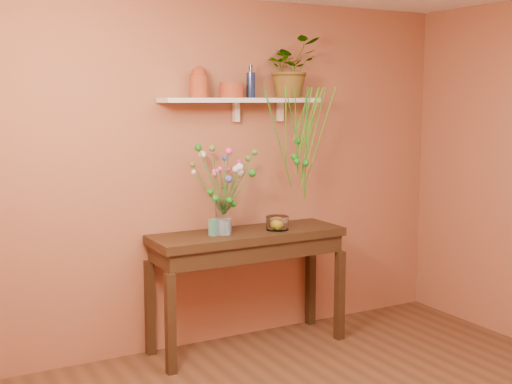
{
  "coord_description": "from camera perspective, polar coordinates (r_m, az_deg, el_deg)",
  "views": [
    {
      "loc": [
        -2.34,
        -2.72,
        1.92
      ],
      "look_at": [
        0.0,
        1.55,
        1.25
      ],
      "focal_mm": 46.95,
      "sensor_mm": 36.0,
      "label": 1
    }
  ],
  "objects": [
    {
      "name": "blue_bottle",
      "position": [
        5.22,
        -0.45,
        9.15
      ],
      "size": [
        0.07,
        0.07,
        0.25
      ],
      "color": "#132045",
      "rests_on": "wall_shelf"
    },
    {
      "name": "lemon",
      "position": [
        5.19,
        1.79,
        -2.77
      ],
      "size": [
        0.08,
        0.08,
        0.08
      ],
      "primitive_type": "sphere",
      "color": "yellow",
      "rests_on": "glass_bowl"
    },
    {
      "name": "terracotta_jug",
      "position": [
        5.05,
        -4.89,
        9.26
      ],
      "size": [
        0.15,
        0.15,
        0.23
      ],
      "color": "#A33F21",
      "rests_on": "wall_shelf"
    },
    {
      "name": "carton",
      "position": [
        4.99,
        -3.64,
        -3.03
      ],
      "size": [
        0.07,
        0.07,
        0.12
      ],
      "primitive_type": "cube",
      "rotation": [
        0.0,
        0.0,
        0.4
      ],
      "color": "#366C81",
      "rests_on": "sideboard"
    },
    {
      "name": "glass_bowl",
      "position": [
        5.2,
        1.83,
        -2.7
      ],
      "size": [
        0.18,
        0.18,
        0.11
      ],
      "color": "white",
      "rests_on": "sideboard"
    },
    {
      "name": "spider_plant",
      "position": [
        5.39,
        2.94,
        10.53
      ],
      "size": [
        0.47,
        0.42,
        0.48
      ],
      "primitive_type": "imported",
      "rotation": [
        0.0,
        0.0,
        0.11
      ],
      "color": "#18801A",
      "rests_on": "wall_shelf"
    },
    {
      "name": "terracotta_pot",
      "position": [
        5.12,
        -2.06,
        8.65
      ],
      "size": [
        0.25,
        0.25,
        0.11
      ],
      "primitive_type": "cylinder",
      "rotation": [
        0.0,
        0.0,
        -0.43
      ],
      "color": "#A33F21",
      "rests_on": "wall_shelf"
    },
    {
      "name": "wall_shelf",
      "position": [
        5.19,
        -1.15,
        7.77
      ],
      "size": [
        1.3,
        0.24,
        0.19
      ],
      "color": "white",
      "rests_on": "room"
    },
    {
      "name": "glass_vase",
      "position": [
        5.02,
        -2.79,
        -2.42
      ],
      "size": [
        0.12,
        0.12,
        0.25
      ],
      "color": "white",
      "rests_on": "sideboard"
    },
    {
      "name": "bouquet",
      "position": [
        4.97,
        -2.61,
        1.64
      ],
      "size": [
        0.54,
        0.4,
        0.53
      ],
      "color": "#386B28",
      "rests_on": "glass_vase"
    },
    {
      "name": "room",
      "position": [
        3.64,
        11.81,
        -1.36
      ],
      "size": [
        4.04,
        4.04,
        2.7
      ],
      "color": "brown",
      "rests_on": "ground"
    },
    {
      "name": "plant_fronds",
      "position": [
        5.25,
        3.86,
        4.19
      ],
      "size": [
        0.5,
        0.34,
        0.88
      ],
      "color": "#18801A",
      "rests_on": "wall_shelf"
    },
    {
      "name": "sideboard",
      "position": [
        5.18,
        -0.72,
        -4.82
      ],
      "size": [
        1.52,
        0.49,
        0.92
      ],
      "color": "#362211",
      "rests_on": "ground"
    }
  ]
}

